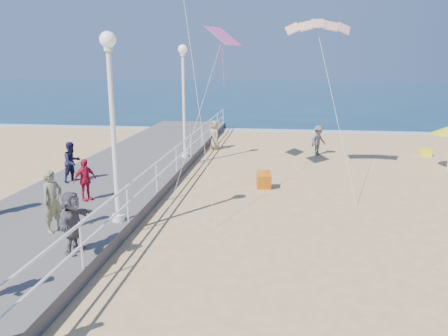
# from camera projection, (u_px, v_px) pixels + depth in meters

# --- Properties ---
(ground) EXTENTS (160.00, 160.00, 0.00)m
(ground) POSITION_uv_depth(u_px,v_px,m) (303.00, 243.00, 12.18)
(ground) COLOR #E2B676
(ground) RESTS_ON ground
(ocean) EXTENTS (160.00, 90.00, 0.05)m
(ocean) POSITION_uv_depth(u_px,v_px,m) (286.00, 92.00, 74.81)
(ocean) COLOR #0C304B
(ocean) RESTS_ON ground
(surf_line) EXTENTS (160.00, 1.20, 0.04)m
(surf_line) POSITION_uv_depth(u_px,v_px,m) (291.00, 131.00, 31.93)
(surf_line) COLOR white
(surf_line) RESTS_ON ground
(boardwalk) EXTENTS (5.00, 44.00, 0.40)m
(boardwalk) POSITION_uv_depth(u_px,v_px,m) (50.00, 224.00, 13.08)
(boardwalk) COLOR slate
(boardwalk) RESTS_ON ground
(railing) EXTENTS (0.05, 42.00, 0.55)m
(railing) POSITION_uv_depth(u_px,v_px,m) (127.00, 193.00, 12.52)
(railing) COLOR white
(railing) RESTS_ON boardwalk
(lamp_post_mid) EXTENTS (0.44, 0.44, 5.32)m
(lamp_post_mid) POSITION_uv_depth(u_px,v_px,m) (112.00, 109.00, 11.99)
(lamp_post_mid) COLOR white
(lamp_post_mid) RESTS_ON boardwalk
(lamp_post_far) EXTENTS (0.44, 0.44, 5.32)m
(lamp_post_far) POSITION_uv_depth(u_px,v_px,m) (184.00, 89.00, 20.66)
(lamp_post_far) COLOR white
(lamp_post_far) RESTS_ON boardwalk
(spectator_3) EXTENTS (0.75, 0.89, 1.42)m
(spectator_3) POSITION_uv_depth(u_px,v_px,m) (85.00, 180.00, 14.50)
(spectator_3) COLOR red
(spectator_3) RESTS_ON boardwalk
(spectator_5) EXTENTS (0.47, 1.43, 1.54)m
(spectator_5) POSITION_uv_depth(u_px,v_px,m) (72.00, 222.00, 10.50)
(spectator_5) COLOR #59585D
(spectator_5) RESTS_ON boardwalk
(spectator_6) EXTENTS (0.61, 0.73, 1.73)m
(spectator_6) POSITION_uv_depth(u_px,v_px,m) (53.00, 201.00, 11.78)
(spectator_6) COLOR #837E5A
(spectator_6) RESTS_ON boardwalk
(spectator_7) EXTENTS (0.86, 0.94, 1.56)m
(spectator_7) POSITION_uv_depth(u_px,v_px,m) (72.00, 162.00, 16.82)
(spectator_7) COLOR #1B1B3C
(spectator_7) RESTS_ON boardwalk
(beach_walker_a) EXTENTS (1.17, 1.18, 1.63)m
(beach_walker_a) POSITION_uv_depth(u_px,v_px,m) (318.00, 140.00, 23.54)
(beach_walker_a) COLOR #55565A
(beach_walker_a) RESTS_ON ground
(beach_walker_c) EXTENTS (0.92, 0.97, 1.67)m
(beach_walker_c) POSITION_uv_depth(u_px,v_px,m) (214.00, 135.00, 25.14)
(beach_walker_c) COLOR #998E69
(beach_walker_c) RESTS_ON ground
(box_kite) EXTENTS (0.65, 0.78, 0.74)m
(box_kite) POSITION_uv_depth(u_px,v_px,m) (264.00, 181.00, 17.36)
(box_kite) COLOR #C03A0B
(box_kite) RESTS_ON ground
(beach_chair_left) EXTENTS (0.55, 0.55, 0.40)m
(beach_chair_left) POSITION_uv_depth(u_px,v_px,m) (426.00, 152.00, 23.49)
(beach_chair_left) COLOR #F2FF1A
(beach_chair_left) RESTS_ON ground
(kite_parafoil) EXTENTS (2.65, 0.94, 0.65)m
(kite_parafoil) POSITION_uv_depth(u_px,v_px,m) (318.00, 23.00, 17.67)
(kite_parafoil) COLOR #E8481B
(kite_diamond_pink) EXTENTS (1.59, 1.72, 0.83)m
(kite_diamond_pink) POSITION_uv_depth(u_px,v_px,m) (223.00, 36.00, 19.22)
(kite_diamond_pink) COLOR #D84FA4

